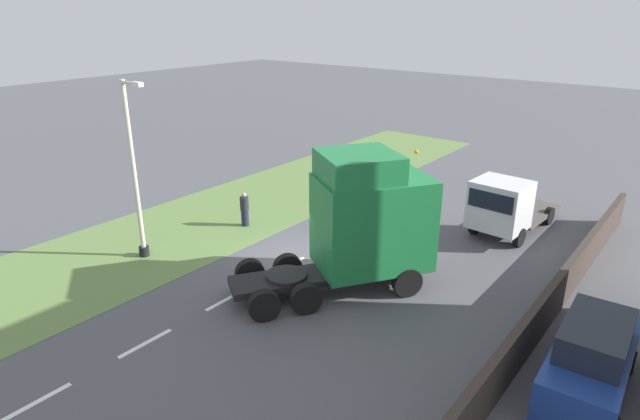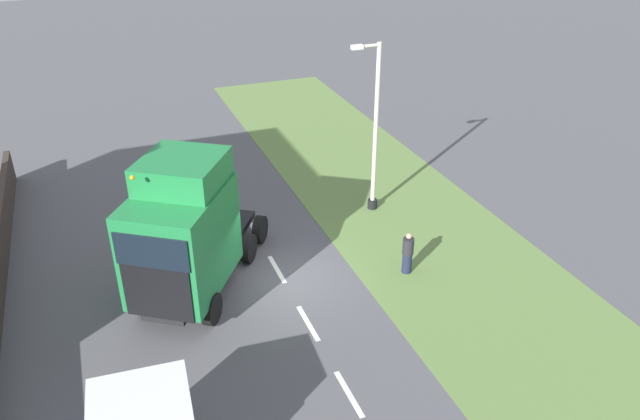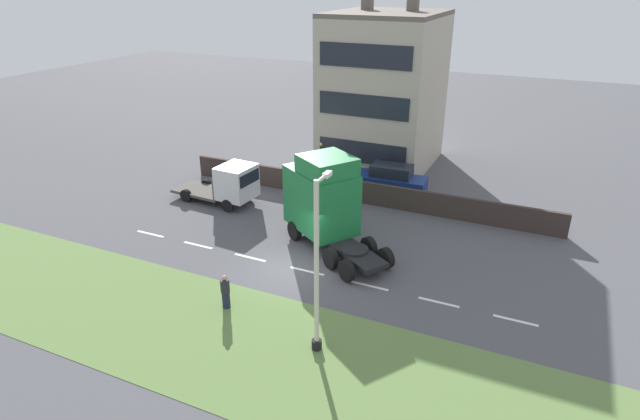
{
  "view_description": "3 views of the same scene",
  "coord_description": "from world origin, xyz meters",
  "px_view_note": "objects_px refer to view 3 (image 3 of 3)",
  "views": [
    {
      "loc": [
        12.28,
        -14.38,
        9.31
      ],
      "look_at": [
        0.76,
        0.29,
        2.17
      ],
      "focal_mm": 30.0,
      "sensor_mm": 36.0,
      "label": 1
    },
    {
      "loc": [
        5.19,
        16.95,
        12.42
      ],
      "look_at": [
        -1.83,
        -1.21,
        1.77
      ],
      "focal_mm": 35.0,
      "sensor_mm": 36.0,
      "label": 2
    },
    {
      "loc": [
        -20.03,
        -10.59,
        13.15
      ],
      "look_at": [
        0.58,
        -1.12,
        3.07
      ],
      "focal_mm": 30.0,
      "sensor_mm": 36.0,
      "label": 3
    }
  ],
  "objects_px": {
    "parked_car": "(390,181)",
    "pedestrian": "(225,292)",
    "lamp_post": "(317,278)",
    "flatbed_truck": "(231,184)",
    "lorry_cab": "(324,200)"
  },
  "relations": [
    {
      "from": "flatbed_truck",
      "to": "lorry_cab",
      "type": "bearing_deg",
      "value": 76.75
    },
    {
      "from": "flatbed_truck",
      "to": "lamp_post",
      "type": "bearing_deg",
      "value": 49.79
    },
    {
      "from": "pedestrian",
      "to": "lorry_cab",
      "type": "bearing_deg",
      "value": -10.05
    },
    {
      "from": "parked_car",
      "to": "pedestrian",
      "type": "relative_size",
      "value": 3.0
    },
    {
      "from": "lamp_post",
      "to": "parked_car",
      "type": "bearing_deg",
      "value": 8.13
    },
    {
      "from": "parked_car",
      "to": "pedestrian",
      "type": "distance_m",
      "value": 15.12
    },
    {
      "from": "flatbed_truck",
      "to": "parked_car",
      "type": "distance_m",
      "value": 9.99
    },
    {
      "from": "flatbed_truck",
      "to": "pedestrian",
      "type": "relative_size",
      "value": 3.58
    },
    {
      "from": "flatbed_truck",
      "to": "parked_car",
      "type": "relative_size",
      "value": 1.19
    },
    {
      "from": "lorry_cab",
      "to": "pedestrian",
      "type": "distance_m",
      "value": 7.58
    },
    {
      "from": "pedestrian",
      "to": "parked_car",
      "type": "bearing_deg",
      "value": -9.29
    },
    {
      "from": "lorry_cab",
      "to": "lamp_post",
      "type": "bearing_deg",
      "value": -123.48
    },
    {
      "from": "lorry_cab",
      "to": "pedestrian",
      "type": "xyz_separation_m",
      "value": [
        -7.28,
        1.29,
        -1.68
      ]
    },
    {
      "from": "lamp_post",
      "to": "pedestrian",
      "type": "bearing_deg",
      "value": 79.86
    },
    {
      "from": "parked_car",
      "to": "lamp_post",
      "type": "bearing_deg",
      "value": -174.56
    }
  ]
}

